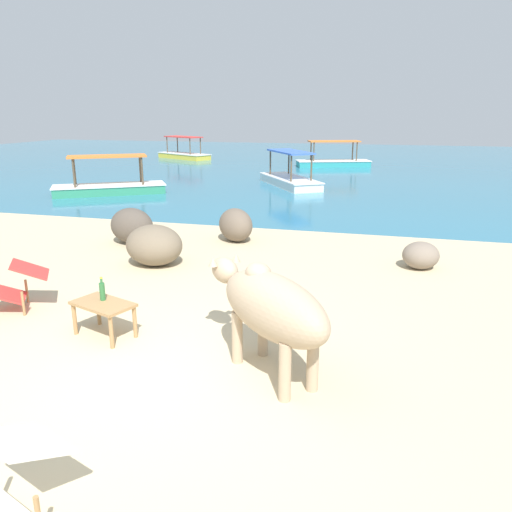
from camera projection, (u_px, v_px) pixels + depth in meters
The scene contains 15 objects.
sand_beach at pixel (146, 380), 5.17m from camera, with size 18.00×14.00×0.04m, color #CCB78E.
water_surface at pixel (344, 166), 25.58m from camera, with size 60.00×36.00×0.03m, color teal.
cow at pixel (270, 305), 5.06m from camera, with size 1.79×1.70×1.16m.
low_bench_table at pixel (103, 308), 6.05m from camera, with size 0.86×0.67×0.44m.
bottle at pixel (102, 291), 6.08m from camera, with size 0.07×0.07×0.30m.
deck_chair_near at pixel (4, 479), 3.21m from camera, with size 0.77×0.90×0.68m.
deck_chair_far at pixel (19, 283), 6.88m from camera, with size 0.93×0.87×0.68m.
shore_rock_large at pixel (154, 245), 8.90m from camera, with size 1.06×0.91×0.73m, color #756651.
shore_rock_medium at pixel (236, 225), 10.55m from camera, with size 0.90×0.65×0.70m, color #6B5B4C.
shore_rock_small at pixel (132, 226), 10.36m from camera, with size 1.00×0.72×0.75m, color brown.
shore_rock_flat at pixel (421, 255), 8.72m from camera, with size 0.64×0.61×0.48m, color gray.
boat_white at pixel (290, 179), 18.61m from camera, with size 2.97×3.71×1.29m.
boat_yellow at pixel (184, 154), 29.40m from camera, with size 3.77×2.78×1.29m.
boat_green at pixel (109, 186), 16.80m from camera, with size 3.72×2.94×1.29m.
boat_teal at pixel (333, 161), 25.12m from camera, with size 3.85×2.32×1.29m.
Camera 1 is at (2.29, -4.15, 2.70)m, focal length 34.96 mm.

